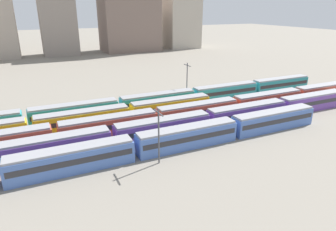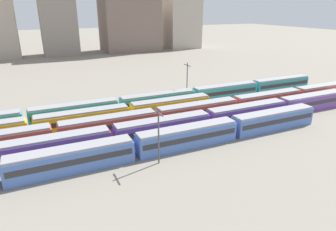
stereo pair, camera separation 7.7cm
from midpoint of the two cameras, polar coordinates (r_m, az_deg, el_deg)
train_track_0 at (r=46.86m, az=-6.54°, el=-6.04°), size 74.70×3.06×3.75m
train_track_1 at (r=53.62m, az=-0.97°, el=-2.40°), size 93.60×3.06×3.75m
train_track_2 at (r=67.42m, az=12.69°, el=1.90°), size 112.50×3.06×3.75m
train_track_3 at (r=59.88m, az=-16.10°, el=-0.75°), size 55.80×3.06×3.75m
train_track_4 at (r=69.18m, az=-1.96°, el=2.87°), size 93.60×3.06×3.75m
catenary_pole_0 at (r=43.77m, az=-1.85°, el=-3.49°), size 0.24×3.20×8.81m
catenary_pole_1 at (r=74.39m, az=3.65°, el=6.85°), size 0.24×3.20×9.66m
distant_building_2 at (r=158.23m, az=-20.65°, el=17.79°), size 16.38×14.78×38.28m
distant_building_3 at (r=165.32m, az=-7.66°, el=20.90°), size 29.12×20.42×49.85m
distant_building_4 at (r=177.29m, az=2.51°, el=17.38°), size 18.42×16.67×27.53m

